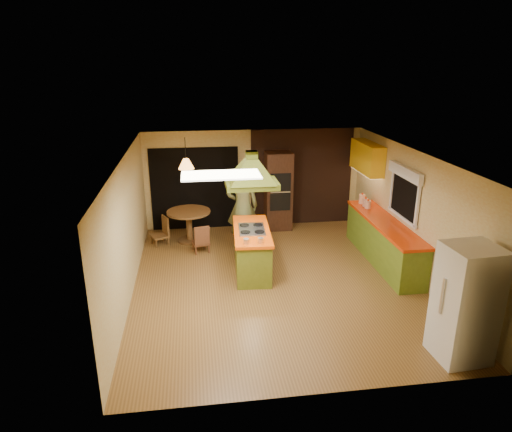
{
  "coord_description": "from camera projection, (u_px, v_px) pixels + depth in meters",
  "views": [
    {
      "loc": [
        -1.5,
        -7.98,
        4.17
      ],
      "look_at": [
        -0.3,
        0.65,
        1.15
      ],
      "focal_mm": 32.0,
      "sensor_mm": 36.0,
      "label": 1
    }
  ],
  "objects": [
    {
      "name": "window_right",
      "position": [
        405.0,
        184.0,
        9.17
      ],
      "size": [
        0.12,
        1.35,
        1.06
      ],
      "color": "black",
      "rests_on": "room_walls"
    },
    {
      "name": "upper_cabinets",
      "position": [
        367.0,
        157.0,
        10.78
      ],
      "size": [
        0.34,
        1.4,
        0.7
      ],
      "primitive_type": "cube",
      "color": "yellow",
      "rests_on": "room_walls"
    },
    {
      "name": "nook_opening",
      "position": [
        195.0,
        189.0,
        11.51
      ],
      "size": [
        2.2,
        0.03,
        2.1
      ],
      "primitive_type": "cube",
      "color": "black",
      "rests_on": "ground"
    },
    {
      "name": "canister_large",
      "position": [
        362.0,
        199.0,
        10.76
      ],
      "size": [
        0.17,
        0.17,
        0.21
      ],
      "primitive_type": "cylinder",
      "rotation": [
        0.0,
        0.0,
        -0.22
      ],
      "color": "#FFEACD",
      "rests_on": "right_counter"
    },
    {
      "name": "refrigerator",
      "position": [
        466.0,
        304.0,
        6.47
      ],
      "size": [
        0.76,
        0.73,
        1.75
      ],
      "primitive_type": "cube",
      "rotation": [
        0.0,
        0.0,
        0.07
      ],
      "color": "white",
      "rests_on": "ground"
    },
    {
      "name": "kitchen_island",
      "position": [
        252.0,
        250.0,
        9.34
      ],
      "size": [
        0.84,
        1.84,
        0.91
      ],
      "rotation": [
        0.0,
        0.0,
        -0.06
      ],
      "color": "olive",
      "rests_on": "ground"
    },
    {
      "name": "brick_panel",
      "position": [
        302.0,
        177.0,
        11.8
      ],
      "size": [
        2.64,
        0.03,
        2.5
      ],
      "primitive_type": "cube",
      "color": "#381E14",
      "rests_on": "ground"
    },
    {
      "name": "ceiling_plane",
      "position": [
        278.0,
        156.0,
        8.21
      ],
      "size": [
        6.5,
        6.5,
        0.0
      ],
      "primitive_type": "plane",
      "rotation": [
        3.14,
        0.0,
        0.0
      ],
      "color": "silver",
      "rests_on": "room_walls"
    },
    {
      "name": "right_counter",
      "position": [
        383.0,
        241.0,
        9.75
      ],
      "size": [
        0.62,
        3.05,
        0.92
      ],
      "color": "olive",
      "rests_on": "ground"
    },
    {
      "name": "dining_table",
      "position": [
        189.0,
        220.0,
        10.81
      ],
      "size": [
        1.03,
        1.03,
        0.77
      ],
      "rotation": [
        0.0,
        0.0,
        -0.26
      ],
      "color": "brown",
      "rests_on": "ground"
    },
    {
      "name": "chair_near",
      "position": [
        201.0,
        238.0,
        10.3
      ],
      "size": [
        0.42,
        0.42,
        0.65
      ],
      "primitive_type": null,
      "rotation": [
        0.0,
        0.0,
        3.35
      ],
      "color": "brown",
      "rests_on": "ground"
    },
    {
      "name": "chair_left",
      "position": [
        159.0,
        231.0,
        10.69
      ],
      "size": [
        0.49,
        0.49,
        0.66
      ],
      "primitive_type": null,
      "rotation": [
        0.0,
        0.0,
        -1.13
      ],
      "color": "brown",
      "rests_on": "ground"
    },
    {
      "name": "pendant_lamp",
      "position": [
        186.0,
        164.0,
        10.36
      ],
      "size": [
        0.45,
        0.45,
        0.23
      ],
      "primitive_type": "cone",
      "rotation": [
        0.0,
        0.0,
        0.29
      ],
      "color": "#FF9E3F",
      "rests_on": "ceiling_plane"
    },
    {
      "name": "ground",
      "position": [
        276.0,
        281.0,
        9.02
      ],
      "size": [
        6.5,
        6.5,
        0.0
      ],
      "primitive_type": "plane",
      "color": "brown",
      "rests_on": "ground"
    },
    {
      "name": "range_hood",
      "position": [
        252.0,
        164.0,
        8.75
      ],
      "size": [
        1.02,
        0.73,
        0.79
      ],
      "rotation": [
        0.0,
        0.0,
        -0.0
      ],
      "color": "#596519",
      "rests_on": "ceiling_plane"
    },
    {
      "name": "room_walls",
      "position": [
        277.0,
        221.0,
        8.62
      ],
      "size": [
        5.5,
        6.5,
        6.5
      ],
      "color": "beige",
      "rests_on": "ground"
    },
    {
      "name": "canister_small",
      "position": [
        368.0,
        205.0,
        10.41
      ],
      "size": [
        0.17,
        0.17,
        0.18
      ],
      "primitive_type": "cylinder",
      "rotation": [
        0.0,
        0.0,
        0.39
      ],
      "color": "beige",
      "rests_on": "right_counter"
    },
    {
      "name": "man",
      "position": [
        242.0,
        207.0,
        10.32
      ],
      "size": [
        0.72,
        0.48,
        1.98
      ],
      "primitive_type": "imported",
      "rotation": [
        0.0,
        0.0,
        3.15
      ],
      "color": "#51552D",
      "rests_on": "ground"
    },
    {
      "name": "wall_oven",
      "position": [
        278.0,
        191.0,
        11.53
      ],
      "size": [
        0.66,
        0.6,
        1.99
      ],
      "rotation": [
        0.0,
        0.0,
        0.01
      ],
      "color": "#3F2214",
      "rests_on": "ground"
    },
    {
      "name": "fluor_panel",
      "position": [
        221.0,
        175.0,
        6.94
      ],
      "size": [
        1.2,
        0.6,
        0.03
      ],
      "primitive_type": "cube",
      "color": "white",
      "rests_on": "ceiling_plane"
    },
    {
      "name": "canister_medium",
      "position": [
        366.0,
        202.0,
        10.55
      ],
      "size": [
        0.15,
        0.15,
        0.18
      ],
      "primitive_type": "cylinder",
      "rotation": [
        0.0,
        0.0,
        0.21
      ],
      "color": "beige",
      "rests_on": "right_counter"
    }
  ]
}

